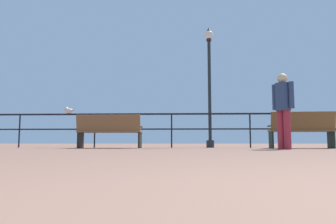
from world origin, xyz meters
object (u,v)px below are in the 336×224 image
at_px(bench_near_right, 302,128).
at_px(bench_near_left, 109,130).
at_px(seagull_on_rail, 69,110).
at_px(lamppost_center, 209,80).
at_px(person_at_railing, 283,105).

bearing_deg(bench_near_right, bench_near_left, -179.99).
relative_size(bench_near_right, seagull_on_rail, 4.00).
distance_m(bench_near_left, lamppost_center, 3.42).
relative_size(lamppost_center, seagull_on_rail, 9.00).
bearing_deg(bench_near_left, seagull_on_rail, 149.69).
bearing_deg(lamppost_center, bench_near_left, -160.01).
distance_m(bench_near_right, person_at_railing, 1.48).
relative_size(bench_near_left, seagull_on_rail, 4.20).
bearing_deg(person_at_railing, seagull_on_rail, 161.25).
bearing_deg(bench_near_left, person_at_railing, -14.38).
xyz_separation_m(bench_near_right, lamppost_center, (-2.35, 1.03, 1.54)).
relative_size(person_at_railing, seagull_on_rail, 4.28).
height_order(bench_near_left, person_at_railing, person_at_railing).
height_order(person_at_railing, seagull_on_rail, person_at_railing).
height_order(bench_near_right, seagull_on_rail, seagull_on_rail).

